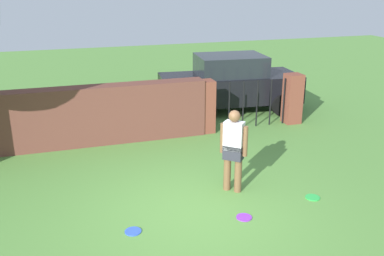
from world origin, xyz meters
TOP-DOWN VIEW (x-y plane):
  - ground_plane at (0.00, 0.00)m, footprint 40.00×40.00m
  - brick_wall at (-1.50, 3.97)m, footprint 6.04×0.50m
  - person at (1.00, 0.59)m, footprint 0.42×0.40m
  - fence_gate at (2.92, 3.97)m, footprint 3.04×0.44m
  - car at (3.00, 5.62)m, footprint 4.34×2.21m
  - frisbee_purple at (0.79, -0.43)m, footprint 0.27×0.27m
  - frisbee_green at (2.31, -0.16)m, footprint 0.27×0.27m
  - frisbee_blue at (-1.10, -0.28)m, footprint 0.27×0.27m

SIDE VIEW (x-z plane):
  - ground_plane at x=0.00m, z-range 0.00..0.00m
  - frisbee_purple at x=0.79m, z-range 0.00..0.02m
  - frisbee_green at x=2.31m, z-range 0.00..0.02m
  - frisbee_blue at x=-1.10m, z-range 0.00..0.02m
  - fence_gate at x=2.92m, z-range 0.00..1.40m
  - brick_wall at x=-1.50m, z-range 0.00..1.45m
  - car at x=3.00m, z-range 0.00..1.72m
  - person at x=1.00m, z-range 0.09..1.71m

